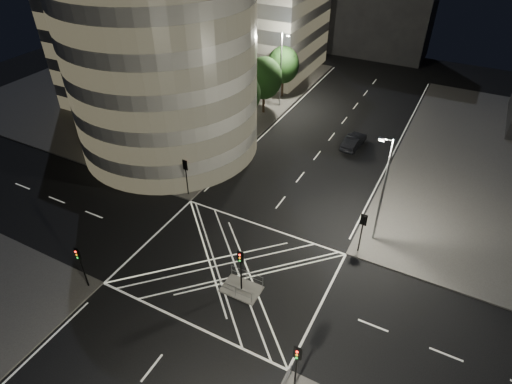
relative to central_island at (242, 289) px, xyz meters
The scene contains 21 objects.
ground 2.50m from the central_island, 143.13° to the left, with size 120.00×120.00×0.00m, color black.
sidewalk_far_left 42.11m from the central_island, 137.41° to the left, with size 42.00×42.00×0.15m, color #494745.
central_island is the anchor object (origin of this frame).
office_tower_curved 32.93m from the central_island, 138.33° to the left, with size 30.00×29.00×27.20m.
building_far_end 60.46m from the central_island, 95.76° to the left, with size 18.00×8.00×18.00m, color black.
tree_a 16.84m from the central_island, 139.97° to the left, with size 4.63×4.63×6.73m.
tree_b 21.20m from the central_island, 127.15° to the left, with size 4.71×4.71×7.20m.
tree_c 26.22m from the central_island, 119.05° to the left, with size 4.66×4.66×7.62m.
tree_d 31.50m from the central_island, 113.68° to the left, with size 4.78×4.78×7.54m.
tree_e 36.99m from the central_island, 109.92° to the left, with size 4.49×4.49×7.21m.
traffic_signal_fl 13.91m from the central_island, 142.46° to the left, with size 0.55×0.22×4.00m.
traffic_signal_nl 12.36m from the central_island, 153.86° to the right, with size 0.55×0.22×4.00m.
traffic_signal_fr 11.10m from the central_island, 50.67° to the left, with size 0.55×0.22×4.00m.
traffic_signal_nr 9.08m from the central_island, 37.93° to the right, with size 0.55×0.22×4.00m.
traffic_signal_island 2.84m from the central_island, ahead, with size 0.55×0.22×4.00m.
street_lamp_left_near 18.52m from the central_island, 130.27° to the left, with size 1.25×0.25×10.00m.
street_lamp_left_far 33.95m from the central_island, 109.95° to the left, with size 1.25×0.25×10.00m.
street_lamp_right_far 13.98m from the central_island, 54.70° to the left, with size 1.25×0.25×10.00m.
railing_island_south 1.10m from the central_island, 90.00° to the right, with size 2.80×0.06×1.10m, color slate.
railing_island_north 1.10m from the central_island, 90.00° to the left, with size 2.80×0.06×1.10m, color slate.
sedan 25.37m from the central_island, 87.60° to the left, with size 1.63×4.67×1.54m, color black.
Camera 1 is at (13.35, -20.72, 25.98)m, focal length 30.00 mm.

